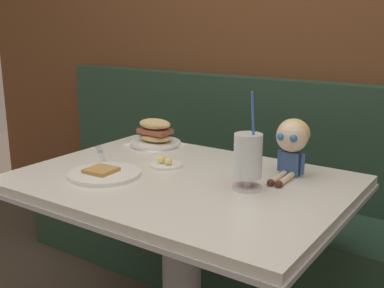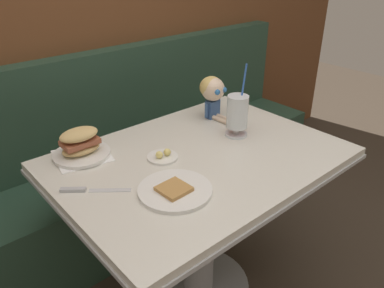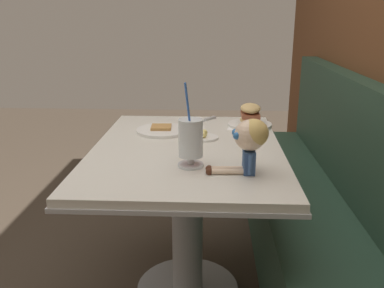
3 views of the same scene
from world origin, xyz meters
The scene contains 9 objects.
wood_panel_wall centered at (0.00, 1.05, 1.20)m, with size 4.40×0.08×2.40m, color brown.
booth_bench centered at (0.00, 0.81, 0.33)m, with size 2.60×0.48×1.00m.
diner_table centered at (0.00, 0.18, 0.54)m, with size 1.11×0.81×0.74m.
toast_plate centered at (-0.23, 0.05, 0.75)m, with size 0.25×0.25×0.03m.
milkshake_glass centered at (0.24, 0.21, 0.84)m, with size 0.10×0.10×0.32m.
sandwich_plate centered at (-0.35, 0.48, 0.79)m, with size 0.24×0.24×0.12m.
butter_saucer centered at (-0.12, 0.25, 0.75)m, with size 0.12×0.12×0.04m.
butter_knife centered at (-0.46, 0.25, 0.74)m, with size 0.19×0.16×0.01m.
seated_doll centered at (0.30, 0.42, 0.87)m, with size 0.12×0.22×0.20m.
Camera 1 is at (0.90, -1.07, 1.26)m, focal length 44.41 mm.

